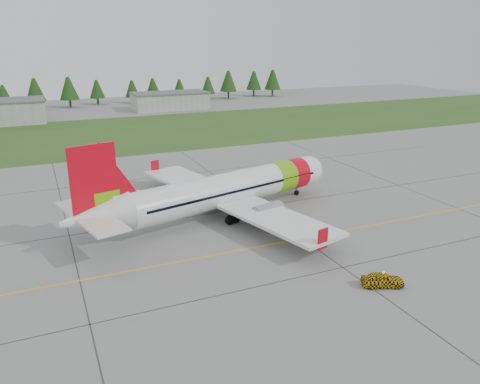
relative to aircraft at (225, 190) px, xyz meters
name	(u,v)px	position (x,y,z in m)	size (l,w,h in m)	color
ground	(255,287)	(-4.68, -18.96, -3.42)	(320.00, 320.00, 0.00)	gray
aircraft	(225,190)	(0.00, 0.00, 0.00)	(38.51, 36.23, 11.87)	white
follow_me_car	(384,267)	(6.47, -23.61, -1.43)	(1.60, 1.36, 3.98)	yellow
grass_strip	(112,134)	(-4.68, 63.04, -3.41)	(320.00, 50.00, 0.03)	#30561E
taxi_guideline	(223,253)	(-4.68, -10.96, -3.41)	(120.00, 0.25, 0.02)	gold
hangar_east	(170,101)	(20.32, 99.04, -0.82)	(24.00, 12.00, 5.20)	#A8A8A3
treeline	(84,91)	(-4.68, 119.04, 1.58)	(160.00, 8.00, 10.00)	#1C3F14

